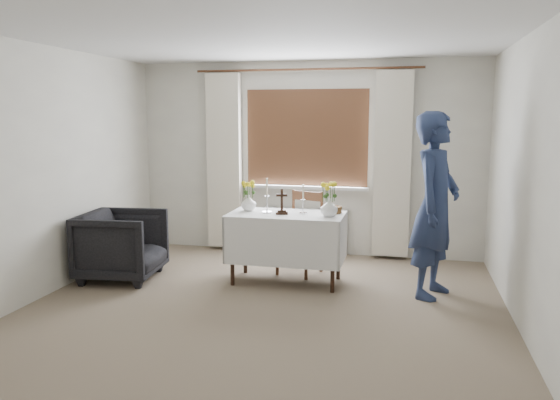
# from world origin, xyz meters

# --- Properties ---
(ground) EXTENTS (5.00, 5.00, 0.00)m
(ground) POSITION_xyz_m (0.00, 0.00, 0.00)
(ground) COLOR #85745B
(ground) RESTS_ON ground
(altar_table) EXTENTS (1.24, 0.64, 0.76)m
(altar_table) POSITION_xyz_m (0.03, 1.15, 0.38)
(altar_table) COLOR white
(altar_table) RESTS_ON ground
(wooden_chair) EXTENTS (0.55, 0.55, 0.94)m
(wooden_chair) POSITION_xyz_m (0.10, 1.51, 0.47)
(wooden_chair) COLOR brown
(wooden_chair) RESTS_ON ground
(armchair) EXTENTS (0.92, 0.90, 0.77)m
(armchair) POSITION_xyz_m (-1.78, 0.85, 0.38)
(armchair) COLOR black
(armchair) RESTS_ON ground
(person) EXTENTS (0.66, 0.79, 1.85)m
(person) POSITION_xyz_m (1.56, 1.05, 0.93)
(person) COLOR navy
(person) RESTS_ON ground
(radiator) EXTENTS (1.10, 0.10, 0.60)m
(radiator) POSITION_xyz_m (0.00, 2.42, 0.30)
(radiator) COLOR silver
(radiator) RESTS_ON ground
(wooden_cross) EXTENTS (0.15, 0.12, 0.27)m
(wooden_cross) POSITION_xyz_m (-0.01, 1.11, 0.90)
(wooden_cross) COLOR black
(wooden_cross) RESTS_ON altar_table
(candlestick_left) EXTENTS (0.11, 0.11, 0.38)m
(candlestick_left) POSITION_xyz_m (-0.19, 1.16, 0.95)
(candlestick_left) COLOR white
(candlestick_left) RESTS_ON altar_table
(candlestick_right) EXTENTS (0.09, 0.09, 0.32)m
(candlestick_right) POSITION_xyz_m (0.20, 1.19, 0.92)
(candlestick_right) COLOR white
(candlestick_right) RESTS_ON altar_table
(flower_vase_left) EXTENTS (0.22, 0.22, 0.18)m
(flower_vase_left) POSITION_xyz_m (-0.42, 1.24, 0.85)
(flower_vase_left) COLOR white
(flower_vase_left) RESTS_ON altar_table
(flower_vase_right) EXTENTS (0.18, 0.18, 0.19)m
(flower_vase_right) POSITION_xyz_m (0.50, 1.09, 0.86)
(flower_vase_right) COLOR white
(flower_vase_right) RESTS_ON altar_table
(wicker_basket) EXTENTS (0.25, 0.25, 0.07)m
(wicker_basket) POSITION_xyz_m (0.51, 1.31, 0.80)
(wicker_basket) COLOR brown
(wicker_basket) RESTS_ON altar_table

